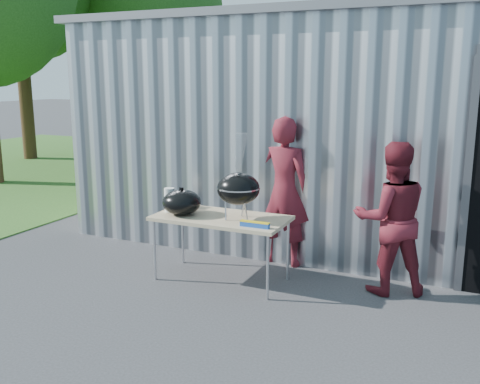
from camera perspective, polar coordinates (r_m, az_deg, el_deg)
The scene contains 12 objects.
ground at distance 5.31m, azimuth -2.12°, elevation -13.27°, with size 80.00×80.00×0.00m, color #353537.
building at distance 9.00m, azimuth 16.46°, elevation 6.94°, with size 8.20×6.20×3.10m.
grass_patch at distance 15.34m, azimuth -22.76°, elevation 2.70°, with size 10.00×12.00×0.02m, color #2D591E.
tree_far at distance 15.97m, azimuth -9.19°, elevation 18.80°, with size 3.87×3.87×6.40m.
folding_table at distance 6.01m, azimuth -2.03°, elevation -3.00°, with size 1.50×0.75×0.75m.
kettle_grill at distance 5.78m, azimuth -0.18°, elevation 1.03°, with size 0.48×0.48×0.95m.
grill_lid at distance 6.09m, azimuth -6.24°, elevation -1.09°, with size 0.44×0.44×0.32m.
paper_towels at distance 6.23m, azimuth -7.52°, elevation -0.85°, with size 0.12×0.12×0.28m, color white.
white_tub at distance 6.44m, azimuth -5.53°, elevation -1.20°, with size 0.20×0.15×0.10m, color white.
foil_box at distance 5.57m, azimuth 1.58°, elevation -3.47°, with size 0.32×0.05×0.06m.
person_cook at distance 6.54m, azimuth 4.77°, elevation 0.07°, with size 0.67×0.44×1.83m, color maroon.
person_bystander at distance 5.88m, azimuth 15.82°, elevation -2.73°, with size 0.79×0.62×1.63m, color maroon.
Camera 1 is at (2.15, -4.29, 2.28)m, focal length 40.00 mm.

